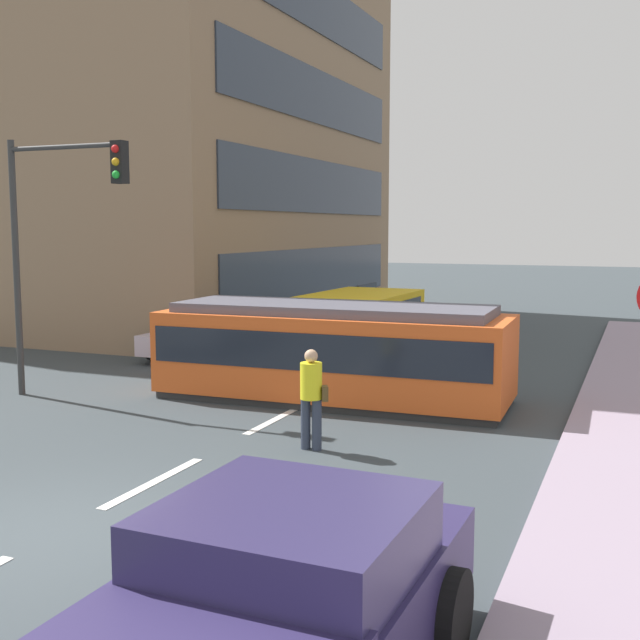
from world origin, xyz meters
TOP-DOWN VIEW (x-y plane):
  - ground_plane at (0.00, 10.00)m, footprint 120.00×120.00m
  - lane_stripe_1 at (0.00, 2.00)m, footprint 0.16×2.40m
  - lane_stripe_2 at (0.00, 6.00)m, footprint 0.16×2.40m
  - lane_stripe_3 at (0.00, 14.04)m, footprint 0.16×2.40m
  - lane_stripe_4 at (0.00, 20.04)m, footprint 0.16×2.40m
  - corner_building at (-13.18, 19.67)m, footprint 16.73×17.23m
  - streetcar_tram at (0.37, 8.04)m, footprint 7.43×2.73m
  - city_bus at (-1.15, 13.29)m, footprint 2.69×5.66m
  - pedestrian_crossing at (1.43, 4.42)m, footprint 0.49×0.36m
  - pickup_truck_parked at (3.94, -2.40)m, footprint 2.36×5.04m
  - parked_sedan_mid at (-5.11, 12.00)m, footprint 2.01×4.36m
  - parked_sedan_far at (-5.25, 18.64)m, footprint 2.12×4.59m
  - parked_sedan_furthest at (-5.56, 25.13)m, footprint 2.04×4.29m
  - traffic_light_mast at (-5.00, 5.91)m, footprint 2.98×0.33m

SIDE VIEW (x-z plane):
  - ground_plane at x=0.00m, z-range 0.00..0.00m
  - lane_stripe_1 at x=0.00m, z-range 0.00..0.01m
  - lane_stripe_2 at x=0.00m, z-range 0.00..0.01m
  - lane_stripe_3 at x=0.00m, z-range 0.00..0.01m
  - lane_stripe_4 at x=0.00m, z-range 0.00..0.01m
  - parked_sedan_mid at x=-5.11m, z-range 0.03..1.22m
  - parked_sedan_furthest at x=-5.56m, z-range 0.03..1.22m
  - parked_sedan_far at x=-5.25m, z-range 0.03..1.22m
  - pickup_truck_parked at x=3.94m, z-range 0.02..1.57m
  - pedestrian_crossing at x=1.43m, z-range 0.11..1.78m
  - city_bus at x=-1.15m, z-range 0.13..1.90m
  - streetcar_tram at x=0.37m, z-range 0.04..2.08m
  - traffic_light_mast at x=-5.00m, z-range 1.08..6.56m
  - corner_building at x=-13.18m, z-range 0.00..16.00m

